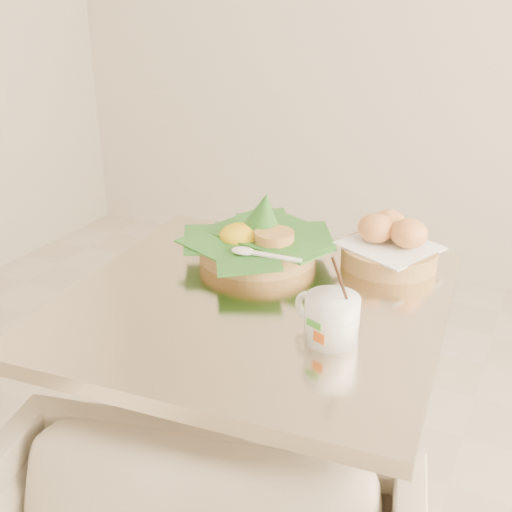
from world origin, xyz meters
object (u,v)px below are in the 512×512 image
at_px(cafe_table, 255,394).
at_px(coffee_mug, 331,317).
at_px(rice_basket, 258,239).
at_px(bread_basket, 390,245).

distance_m(cafe_table, coffee_mug, 0.33).
bearing_deg(cafe_table, coffee_mug, -23.78).
relative_size(rice_basket, bread_basket, 1.42).
relative_size(bread_basket, coffee_mug, 1.42).
bearing_deg(bread_basket, cafe_table, -124.58).
xyz_separation_m(cafe_table, bread_basket, (0.19, 0.27, 0.26)).
distance_m(rice_basket, bread_basket, 0.28).
xyz_separation_m(cafe_table, rice_basket, (-0.08, 0.18, 0.26)).
distance_m(rice_basket, coffee_mug, 0.36).
bearing_deg(rice_basket, cafe_table, -65.92).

